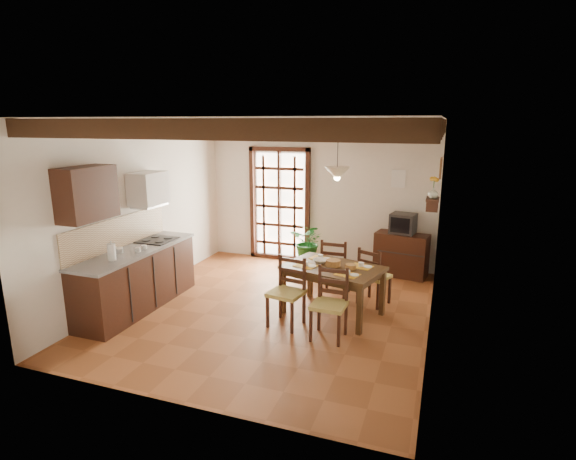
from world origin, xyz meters
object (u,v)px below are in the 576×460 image
at_px(potted_plant, 309,241).
at_px(pendant_lamp, 337,172).
at_px(chair_far_right, 373,286).
at_px(sideboard, 401,255).
at_px(dining_table, 333,272).
at_px(chair_near_left, 286,305).
at_px(chair_far_left, 335,277).
at_px(kitchen_counter, 137,278).
at_px(chair_near_right, 329,317).
at_px(crt_tv, 403,223).

relative_size(potted_plant, pendant_lamp, 2.25).
xyz_separation_m(chair_far_right, sideboard, (0.27, 1.50, 0.11)).
bearing_deg(dining_table, chair_near_left, -116.19).
height_order(dining_table, chair_far_right, chair_far_right).
bearing_deg(chair_far_left, pendant_lamp, 102.55).
bearing_deg(chair_far_right, chair_near_left, 71.94).
bearing_deg(chair_far_left, chair_near_left, 74.94).
bearing_deg(kitchen_counter, chair_near_right, -0.22).
bearing_deg(sideboard, potted_plant, -161.79).
relative_size(kitchen_counter, dining_table, 1.47).
relative_size(chair_near_left, chair_far_right, 1.05).
height_order(chair_far_right, pendant_lamp, pendant_lamp).
xyz_separation_m(chair_near_right, pendant_lamp, (-0.14, 0.85, 1.79)).
relative_size(chair_far_right, sideboard, 0.97).
bearing_deg(sideboard, pendant_lamp, -101.21).
height_order(sideboard, potted_plant, potted_plant).
relative_size(sideboard, pendant_lamp, 1.10).
height_order(kitchen_counter, dining_table, kitchen_counter).
relative_size(chair_near_right, pendant_lamp, 1.11).
bearing_deg(chair_near_left, pendant_lamp, 62.18).
height_order(chair_near_left, chair_far_left, chair_near_left).
relative_size(chair_near_right, potted_plant, 0.49).
distance_m(kitchen_counter, chair_near_right, 2.98).
bearing_deg(pendant_lamp, chair_near_right, -80.62).
height_order(dining_table, potted_plant, potted_plant).
relative_size(chair_near_left, crt_tv, 1.98).
bearing_deg(chair_far_right, pendant_lamp, 66.65).
bearing_deg(crt_tv, chair_near_right, -91.92).
bearing_deg(chair_near_right, chair_far_right, 76.86).
bearing_deg(chair_far_left, potted_plant, -53.90).
relative_size(kitchen_counter, sideboard, 2.41).
bearing_deg(chair_near_right, chair_near_left, 166.86).
relative_size(chair_far_right, pendant_lamp, 1.07).
bearing_deg(chair_near_right, crt_tv, 79.61).
distance_m(sideboard, crt_tv, 0.59).
relative_size(chair_near_right, sideboard, 1.00).
bearing_deg(crt_tv, kitchen_counter, -131.36).
relative_size(kitchen_counter, chair_far_left, 2.37).
height_order(kitchen_counter, chair_near_right, kitchen_counter).
bearing_deg(pendant_lamp, potted_plant, 117.88).
relative_size(kitchen_counter, chair_near_right, 2.41).
bearing_deg(kitchen_counter, crt_tv, 38.02).
height_order(dining_table, chair_near_left, chair_near_left).
bearing_deg(potted_plant, crt_tv, 7.97).
distance_m(dining_table, chair_near_right, 0.84).
distance_m(chair_near_right, chair_far_right, 1.38).
distance_m(chair_near_right, sideboard, 2.91).
relative_size(dining_table, chair_near_left, 1.60).
bearing_deg(dining_table, pendant_lamp, 105.25).
bearing_deg(sideboard, kitchen_counter, -131.88).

